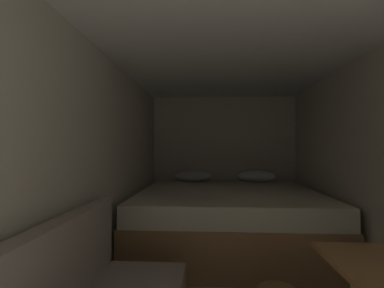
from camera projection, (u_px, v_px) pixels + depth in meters
The scene contains 4 objects.
wall_back at pixel (224, 160), 4.65m from camera, with size 2.38×0.05×2.03m, color beige.
wall_left at pixel (95, 172), 2.35m from camera, with size 0.05×4.70×2.03m, color beige.
ceiling_slab at pixel (238, 42), 2.29m from camera, with size 2.38×4.70×0.05m, color white.
bed at pixel (228, 217), 3.54m from camera, with size 2.16×2.08×0.87m.
Camera 1 is at (-0.23, -0.58, 1.21)m, focal length 26.87 mm.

